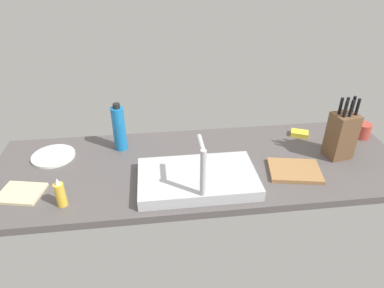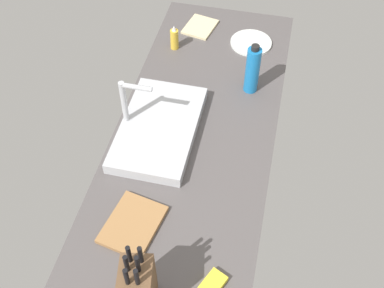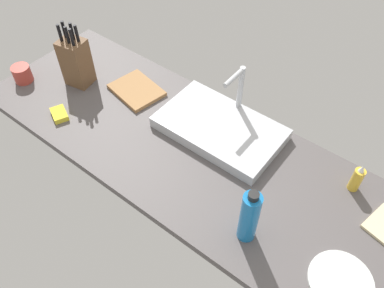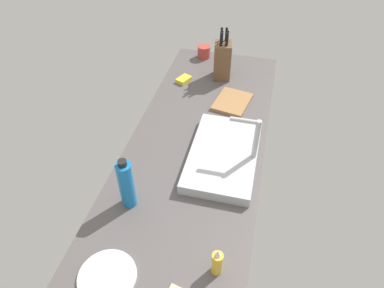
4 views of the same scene
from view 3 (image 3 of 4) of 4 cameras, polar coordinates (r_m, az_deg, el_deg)
The scene contains 10 objects.
countertop_slab at distance 162.35cm, azimuth -0.09°, elevation -1.12°, with size 194.42×66.62×3.50cm, color #514C4C.
sink_basin at distance 165.71cm, azimuth 4.03°, elevation 2.29°, with size 50.95×30.71×5.01cm, color #B7BABF.
faucet at distance 164.66cm, azimuth 6.75°, elevation 7.71°, with size 5.50×13.45×25.49cm.
knife_block at distance 190.83cm, azimuth -16.33°, elevation 11.31°, with size 12.87×11.79×30.39cm.
cutting_board at distance 186.56cm, azimuth -7.96°, elevation 7.67°, with size 22.84×17.71×1.80cm, color #9E7042.
soap_bottle at distance 156.75cm, azimuth 22.57°, elevation -4.64°, with size 4.02×4.02×13.13cm.
water_bottle at distance 130.58cm, azimuth 8.21°, elevation -10.30°, with size 6.31×6.31×24.72cm.
dinner_plate at distance 139.89cm, azimuth 20.55°, elevation -17.94°, with size 20.57×20.57×1.20cm, color silver.
coffee_mug at distance 205.09cm, azimuth -23.19°, elevation 9.25°, with size 8.49×8.49×7.89cm, color #B23D33.
dish_sponge at distance 182.25cm, azimuth -18.50°, elevation 4.08°, with size 9.00×6.00×2.40cm, color yellow.
Camera 3 is at (63.93, -81.88, 126.52)cm, focal length 37.17 mm.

